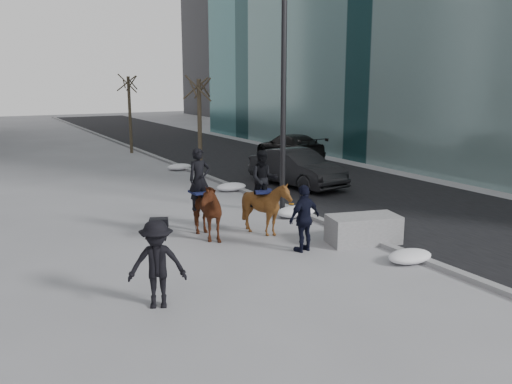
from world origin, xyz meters
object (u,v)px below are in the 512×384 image
mounted_right (266,201)px  mounted_left (202,205)px  car_near (297,168)px  planter (363,229)px

mounted_right → mounted_left: bearing=162.7°
car_near → mounted_left: (-6.43, -5.06, 0.17)m
car_near → mounted_right: (-4.70, -5.60, 0.21)m
planter → mounted_right: mounted_right is taller
planter → mounted_right: bearing=133.9°
car_near → mounted_right: size_ratio=1.92×
car_near → mounted_right: bearing=-137.8°
planter → mounted_left: 4.49m
car_near → planter: bearing=-117.9°
mounted_left → car_near: bearing=38.2°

